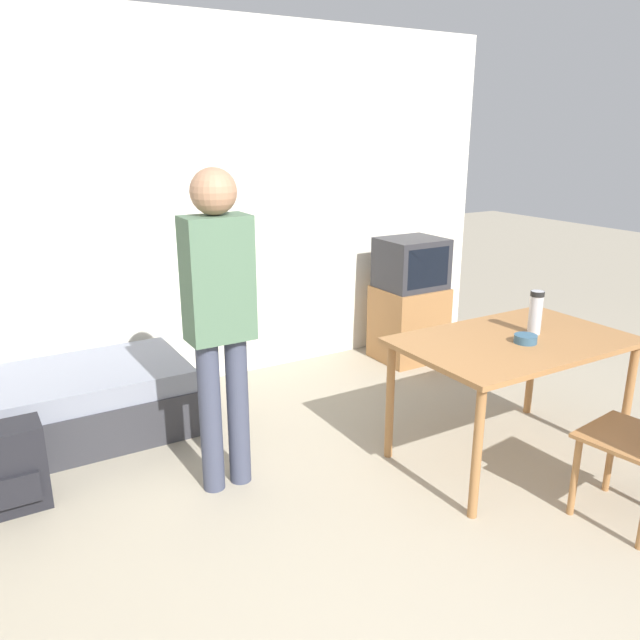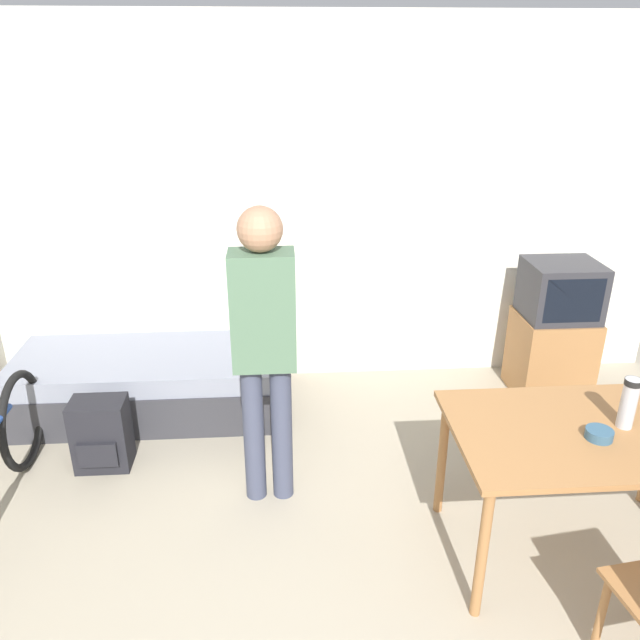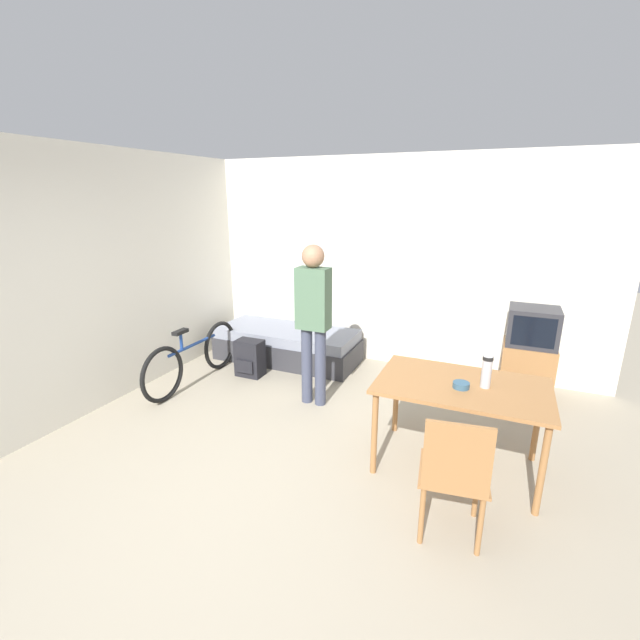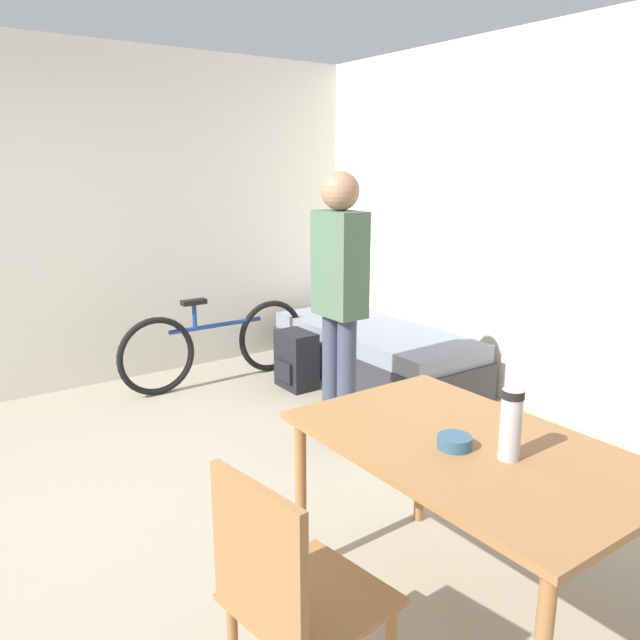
# 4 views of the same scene
# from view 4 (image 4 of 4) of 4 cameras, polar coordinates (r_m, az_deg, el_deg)

# --- Properties ---
(ground_plane) EXTENTS (20.00, 20.00, 0.00)m
(ground_plane) POSITION_cam_4_polar(r_m,az_deg,el_deg) (3.29, -25.27, -20.09)
(ground_plane) COLOR #9E937F
(wall_back) EXTENTS (5.67, 0.06, 2.70)m
(wall_back) POSITION_cam_4_polar(r_m,az_deg,el_deg) (4.72, 19.06, 8.10)
(wall_back) COLOR silver
(wall_back) RESTS_ON ground_plane
(wall_left) EXTENTS (0.06, 4.45, 2.70)m
(wall_left) POSITION_cam_4_polar(r_m,az_deg,el_deg) (5.53, -13.48, 9.23)
(wall_left) COLOR silver
(wall_left) RESTS_ON ground_plane
(daybed) EXTENTS (1.95, 0.81, 0.45)m
(daybed) POSITION_cam_4_polar(r_m,az_deg,el_deg) (5.32, 4.93, -3.02)
(daybed) COLOR #333338
(daybed) RESTS_ON ground_plane
(dining_table) EXTENTS (1.34, 0.84, 0.76)m
(dining_table) POSITION_cam_4_polar(r_m,az_deg,el_deg) (2.49, 13.38, -12.58)
(dining_table) COLOR #9E6B3D
(dining_table) RESTS_ON ground_plane
(wooden_chair) EXTENTS (0.49, 0.49, 0.92)m
(wooden_chair) POSITION_cam_4_polar(r_m,az_deg,el_deg) (2.05, -3.03, -23.71)
(wooden_chair) COLOR #9E6B3D
(wooden_chair) RESTS_ON ground_plane
(bicycle) EXTENTS (0.08, 1.68, 0.73)m
(bicycle) POSITION_cam_4_polar(r_m,az_deg,el_deg) (5.24, -9.43, -2.20)
(bicycle) COLOR black
(bicycle) RESTS_ON ground_plane
(person_standing) EXTENTS (0.34, 0.23, 1.74)m
(person_standing) POSITION_cam_4_polar(r_m,az_deg,el_deg) (3.85, 1.80, 2.76)
(person_standing) COLOR #3D4256
(person_standing) RESTS_ON ground_plane
(thermos_flask) EXTENTS (0.08, 0.08, 0.26)m
(thermos_flask) POSITION_cam_4_polar(r_m,az_deg,el_deg) (2.31, 17.06, -8.85)
(thermos_flask) COLOR #B7B7BC
(thermos_flask) RESTS_ON dining_table
(mate_bowl) EXTENTS (0.13, 0.13, 0.05)m
(mate_bowl) POSITION_cam_4_polar(r_m,az_deg,el_deg) (2.39, 12.20, -10.84)
(mate_bowl) COLOR #335670
(mate_bowl) RESTS_ON dining_table
(backpack) EXTENTS (0.34, 0.26, 0.47)m
(backpack) POSITION_cam_4_polar(r_m,az_deg,el_deg) (5.08, -2.21, -3.69)
(backpack) COLOR black
(backpack) RESTS_ON ground_plane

